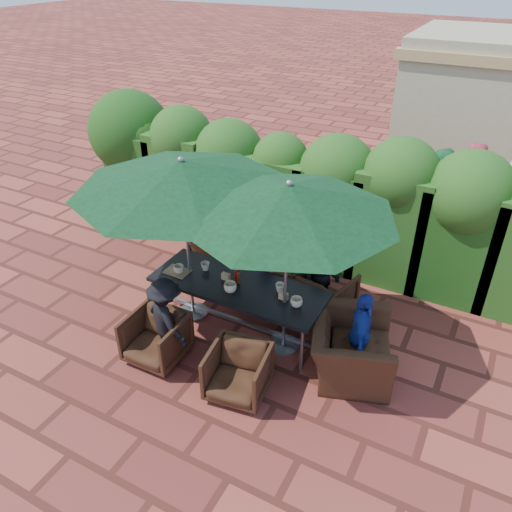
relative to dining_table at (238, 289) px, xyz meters
The scene contains 30 objects.
ground 0.68m from the dining_table, 104.50° to the left, with size 80.00×80.00×0.00m, color brown.
dining_table is the anchor object (origin of this frame).
umbrella_left 1.72m from the dining_table, behind, with size 2.88×2.88×2.46m.
umbrella_right 1.70m from the dining_table, ahead, with size 2.63×2.63×2.46m.
chair_far_left 1.34m from the dining_table, 130.51° to the left, with size 0.82×0.76×0.84m, color black.
chair_far_mid 0.93m from the dining_table, 86.99° to the left, with size 0.80×0.75×0.82m, color black.
chair_far_right 1.29m from the dining_table, 41.67° to the left, with size 0.77×0.72×0.79m, color black.
chair_near_left 1.26m from the dining_table, 122.18° to the right, with size 0.71×0.67×0.73m, color black.
chair_near_right 1.26m from the dining_table, 60.60° to the right, with size 0.70×0.66×0.72m, color black.
chair_end_right 1.69m from the dining_table, ahead, with size 1.13×0.74×0.99m, color black.
adult_far_left 1.32m from the dining_table, 132.49° to the left, with size 0.60×0.36×1.22m, color white.
adult_far_mid 0.86m from the dining_table, 91.12° to the left, with size 0.50×0.41×1.40m, color navy.
adult_far_right 1.25m from the dining_table, 46.06° to the left, with size 0.57×0.35×1.19m, color black.
adult_near_left 1.06m from the dining_table, 120.75° to the right, with size 0.77×0.35×1.20m, color black.
adult_end_right 1.76m from the dining_table, ahead, with size 0.70×0.35×1.20m, color navy.
child_left 1.20m from the dining_table, 108.19° to the left, with size 0.30×0.24×0.83m, color #F25574.
child_right 1.16m from the dining_table, 70.49° to the left, with size 0.28×0.23×0.77m, color #86479A.
pedestrian_a 4.56m from the dining_table, 66.15° to the left, with size 1.56×0.56×1.68m, color #227F40.
pedestrian_b 5.03m from the dining_table, 63.00° to the left, with size 0.84×0.52×1.76m, color #F25574.
cup_a 0.91m from the dining_table, behind, with size 0.15×0.15×0.12m, color beige.
cup_b 0.62m from the dining_table, 169.90° to the left, with size 0.13×0.13×0.12m, color beige.
cup_c 0.23m from the dining_table, 94.41° to the right, with size 0.17×0.17×0.14m, color beige.
cup_d 0.60m from the dining_table, 13.49° to the left, with size 0.13×0.13×0.12m, color beige.
cup_e 0.91m from the dining_table, ahead, with size 0.16×0.16×0.13m, color beige.
ketchup_bottle 0.20m from the dining_table, 131.21° to the left, with size 0.04×0.04×0.17m, color #B20C0A.
sauce_bottle 0.16m from the dining_table, 108.04° to the left, with size 0.04×0.04×0.17m, color #4C230C.
serving_tray 0.93m from the dining_table, behind, with size 0.35×0.25×0.02m, color olive.
number_block_left 0.25m from the dining_table, behind, with size 0.12×0.06×0.10m, color tan.
number_block_right 0.69m from the dining_table, ahead, with size 0.12×0.06×0.10m, color tan.
hedge_wall 2.48m from the dining_table, 91.51° to the left, with size 9.10×1.60×2.40m.
Camera 1 is at (2.85, -4.87, 4.70)m, focal length 35.00 mm.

